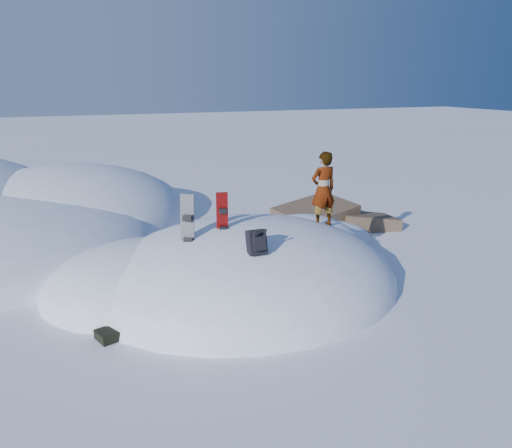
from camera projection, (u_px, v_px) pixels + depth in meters
name	position (u px, v px, depth m)	size (l,w,h in m)	color
ground	(247.00, 286.00, 11.34)	(120.00, 120.00, 0.00)	white
snow_mound	(236.00, 283.00, 11.49)	(8.00, 6.00, 3.00)	white
rock_outcrop	(324.00, 231.00, 15.36)	(4.68, 4.41, 1.68)	brown
snowboard_red	(222.00, 222.00, 10.55)	(0.27, 0.21, 1.32)	#AF0A09
snowboard_dark	(188.00, 231.00, 10.14)	(0.32, 0.31, 1.57)	black
backpack	(257.00, 242.00, 9.54)	(0.35, 0.42, 0.57)	black
gear_pile	(117.00, 331.00, 9.09)	(0.82, 0.64, 0.21)	black
person	(323.00, 189.00, 11.71)	(0.65, 0.43, 1.79)	slate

